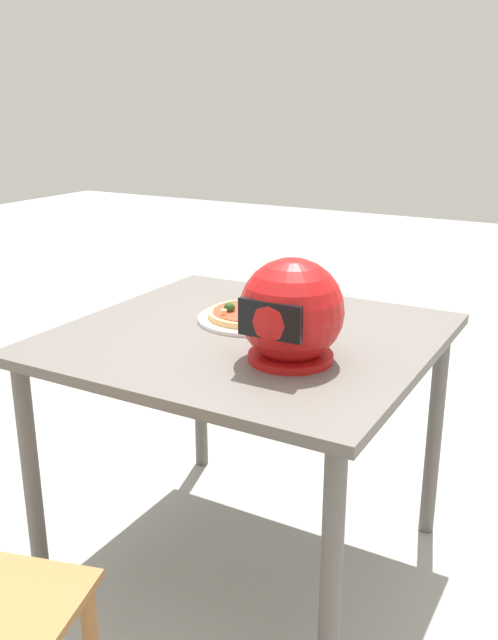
% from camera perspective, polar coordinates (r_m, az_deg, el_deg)
% --- Properties ---
extents(ground_plane, '(14.00, 14.00, 0.00)m').
position_cam_1_polar(ground_plane, '(2.36, -0.13, -19.20)').
color(ground_plane, '#9E9E99').
extents(dining_table, '(1.05, 1.00, 0.78)m').
position_cam_1_polar(dining_table, '(2.02, -0.14, -3.46)').
color(dining_table, '#5B5651').
rests_on(dining_table, ground).
extents(pizza_plate, '(0.32, 0.32, 0.01)m').
position_cam_1_polar(pizza_plate, '(2.10, 0.14, 0.12)').
color(pizza_plate, white).
rests_on(pizza_plate, dining_table).
extents(pizza, '(0.26, 0.26, 0.05)m').
position_cam_1_polar(pizza, '(2.10, 0.10, 0.59)').
color(pizza, tan).
rests_on(pizza, pizza_plate).
extents(motorcycle_helmet, '(0.27, 0.27, 0.27)m').
position_cam_1_polar(motorcycle_helmet, '(1.75, 3.53, 0.61)').
color(motorcycle_helmet, '#B21414').
rests_on(motorcycle_helmet, dining_table).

